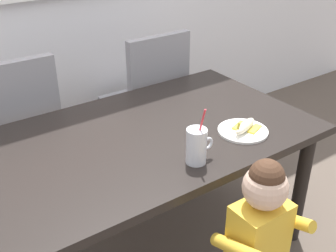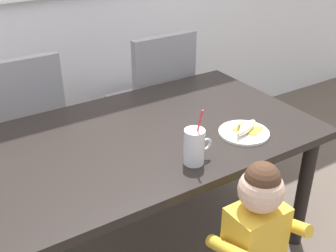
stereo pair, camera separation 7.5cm
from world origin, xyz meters
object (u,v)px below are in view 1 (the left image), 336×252
(dining_table, at_px, (145,150))
(milk_cup, at_px, (197,148))
(snack_plate, at_px, (243,131))
(peeled_banana, at_px, (245,126))
(dining_chair_right, at_px, (149,96))
(dining_chair_left, at_px, (18,128))
(toddler_standing, at_px, (260,229))

(dining_table, bearing_deg, milk_cup, -82.09)
(snack_plate, distance_m, peeled_banana, 0.03)
(dining_table, relative_size, dining_chair_right, 1.62)
(dining_chair_left, height_order, peeled_banana, dining_chair_left)
(milk_cup, distance_m, peeled_banana, 0.34)
(dining_table, height_order, milk_cup, milk_cup)
(toddler_standing, bearing_deg, milk_cup, 105.43)
(dining_table, bearing_deg, dining_chair_right, 55.89)
(dining_chair_left, bearing_deg, dining_chair_right, 176.70)
(dining_table, relative_size, dining_chair_left, 1.62)
(dining_table, distance_m, snack_plate, 0.46)
(dining_chair_left, xyz_separation_m, snack_plate, (0.76, -0.95, 0.17))
(dining_chair_right, bearing_deg, snack_plate, 85.61)
(dining_table, height_order, snack_plate, snack_plate)
(snack_plate, bearing_deg, peeled_banana, -45.08)
(snack_plate, height_order, peeled_banana, peeled_banana)
(peeled_banana, bearing_deg, toddler_standing, -124.87)
(dining_table, bearing_deg, peeled_banana, -33.63)
(milk_cup, height_order, snack_plate, milk_cup)
(dining_chair_right, distance_m, milk_cup, 1.08)
(dining_table, height_order, dining_chair_left, dining_chair_left)
(dining_chair_left, bearing_deg, peeled_banana, 128.73)
(dining_table, bearing_deg, toddler_standing, -78.39)
(dining_table, distance_m, dining_chair_left, 0.80)
(dining_chair_left, xyz_separation_m, dining_chair_right, (0.83, -0.05, 0.00))
(dining_chair_left, xyz_separation_m, peeled_banana, (0.77, -0.95, 0.20))
(dining_table, relative_size, snack_plate, 6.78)
(toddler_standing, bearing_deg, peeled_banana, 55.13)
(dining_table, distance_m, milk_cup, 0.36)
(dining_table, height_order, peeled_banana, peeled_banana)
(snack_plate, xyz_separation_m, peeled_banana, (0.01, -0.01, 0.03))
(dining_table, bearing_deg, snack_plate, -33.41)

